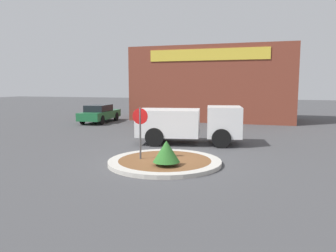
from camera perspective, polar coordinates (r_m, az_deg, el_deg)
name	(u,v)px	position (r m, az deg, el deg)	size (l,w,h in m)	color
ground_plane	(165,164)	(12.65, -0.57, -6.60)	(120.00, 120.00, 0.00)	#474749
traffic_island	(165,162)	(12.63, -0.57, -6.26)	(4.34, 4.34, 0.16)	#BCB7AD
stop_sign	(140,125)	(12.62, -4.87, 0.10)	(0.62, 0.07, 2.14)	#4C4C51
island_shrub	(166,151)	(11.64, -0.29, -4.42)	(0.97, 0.97, 0.90)	brown
utility_truck	(189,123)	(16.80, 3.61, 0.57)	(5.52, 3.00, 1.93)	white
storefront_building	(213,84)	(29.05, 7.92, 7.24)	(13.43, 6.07, 6.17)	brown
parked_sedan_green	(100,113)	(27.01, -11.82, 2.18)	(2.15, 4.93, 1.43)	#1E6638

